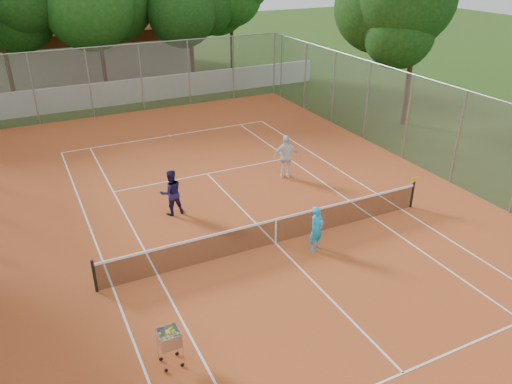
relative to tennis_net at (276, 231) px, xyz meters
name	(u,v)px	position (x,y,z in m)	size (l,w,h in m)	color
ground	(275,244)	(0.00, 0.00, -0.51)	(120.00, 120.00, 0.00)	#203C10
court_pad	(275,243)	(0.00, 0.00, -0.50)	(18.00, 34.00, 0.02)	#B35022
court_lines	(275,243)	(0.00, 0.00, -0.49)	(10.98, 23.78, 0.01)	white
tennis_net	(276,231)	(0.00, 0.00, 0.00)	(11.88, 0.10, 0.98)	black
perimeter_fence	(277,191)	(0.00, 0.00, 1.49)	(18.00, 34.00, 4.00)	slate
boundary_wall	(135,91)	(0.00, 19.00, 0.24)	(26.00, 0.30, 1.50)	white
clubhouse	(76,45)	(-2.00, 29.00, 1.69)	(16.40, 9.00, 4.40)	beige
tropical_trees	(117,16)	(0.00, 22.00, 4.49)	(29.00, 19.00, 10.00)	black
player_near	(317,229)	(1.03, -0.89, 0.29)	(0.57, 0.37, 1.57)	#1CAAF1
player_far_left	(171,192)	(-2.49, 3.57, 0.40)	(0.86, 0.67, 1.77)	#1F184A
player_far_right	(286,157)	(2.95, 4.55, 0.47)	(1.13, 0.47, 1.92)	white
ball_hopper	(170,347)	(-4.84, -3.69, 0.06)	(0.53, 0.53, 1.10)	#B1B2B9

